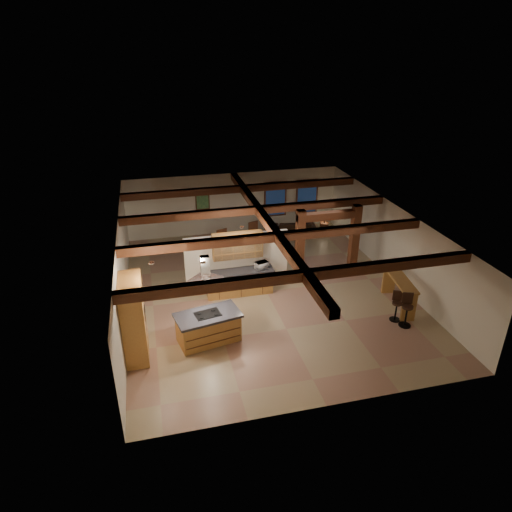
{
  "coord_description": "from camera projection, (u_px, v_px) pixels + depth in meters",
  "views": [
    {
      "loc": [
        -3.86,
        -14.17,
        8.51
      ],
      "look_at": [
        -0.28,
        0.5,
        1.26
      ],
      "focal_mm": 32.0,
      "sensor_mm": 36.0,
      "label": 1
    }
  ],
  "objects": [
    {
      "name": "back_windows",
      "position": [
        291.0,
        198.0,
        22.06
      ],
      "size": [
        2.7,
        0.07,
        1.7
      ],
      "color": "#3C1B0F",
      "rests_on": "room_walls"
    },
    {
      "name": "table_lamp",
      "position": [
        325.0,
        218.0,
        21.74
      ],
      "size": [
        0.3,
        0.3,
        0.36
      ],
      "color": "black",
      "rests_on": "side_table"
    },
    {
      "name": "framed_art",
      "position": [
        203.0,
        201.0,
        21.06
      ],
      "size": [
        0.65,
        0.05,
        0.85
      ],
      "color": "#3C1B0F",
      "rests_on": "room_walls"
    },
    {
      "name": "recessed_cans",
      "position": [
        201.0,
        249.0,
        13.44
      ],
      "size": [
        3.16,
        2.46,
        0.03
      ],
      "color": "silver",
      "rests_on": "room_walls"
    },
    {
      "name": "dining_table",
      "position": [
        245.0,
        252.0,
        19.33
      ],
      "size": [
        1.69,
        0.96,
        0.59
      ],
      "primitive_type": "imported",
      "rotation": [
        0.0,
        0.0,
        0.01
      ],
      "color": "#39170E",
      "rests_on": "ground"
    },
    {
      "name": "ceiling_beams",
      "position": [
        267.0,
        222.0,
        15.72
      ],
      "size": [
        10.0,
        12.0,
        0.28
      ],
      "color": "#3C1B0F",
      "rests_on": "room_walls"
    },
    {
      "name": "back_counter",
      "position": [
        239.0,
        282.0,
        16.59
      ],
      "size": [
        2.5,
        0.66,
        0.94
      ],
      "color": "#AE8338",
      "rests_on": "ground"
    },
    {
      "name": "microwave",
      "position": [
        262.0,
        265.0,
        16.52
      ],
      "size": [
        0.53,
        0.44,
        0.25
      ],
      "primitive_type": "imported",
      "rotation": [
        0.0,
        0.0,
        3.47
      ],
      "color": "silver",
      "rests_on": "back_counter"
    },
    {
      "name": "sofa",
      "position": [
        294.0,
        227.0,
        21.9
      ],
      "size": [
        2.08,
        1.08,
        0.58
      ],
      "primitive_type": "imported",
      "rotation": [
        0.0,
        0.0,
        2.98
      ],
      "color": "black",
      "rests_on": "ground"
    },
    {
      "name": "upper_display_cabinet",
      "position": [
        238.0,
        245.0,
        16.17
      ],
      "size": [
        1.8,
        0.36,
        0.95
      ],
      "color": "#AE8338",
      "rests_on": "partition_wall"
    },
    {
      "name": "bar_stool_b",
      "position": [
        407.0,
        310.0,
        14.7
      ],
      "size": [
        0.42,
        0.44,
        1.14
      ],
      "color": "black",
      "rests_on": "ground"
    },
    {
      "name": "timber_posts",
      "position": [
        328.0,
        236.0,
        17.13
      ],
      "size": [
        2.5,
        0.3,
        2.9
      ],
      "color": "#3C1B0F",
      "rests_on": "ground"
    },
    {
      "name": "pantry_cabinet",
      "position": [
        134.0,
        319.0,
        13.12
      ],
      "size": [
        0.67,
        1.6,
        2.4
      ],
      "color": "#AE8338",
      "rests_on": "ground"
    },
    {
      "name": "kitchen_island",
      "position": [
        208.0,
        327.0,
        13.99
      ],
      "size": [
        2.12,
        1.4,
        0.97
      ],
      "color": "#AE8338",
      "rests_on": "ground"
    },
    {
      "name": "range_hood",
      "position": [
        206.0,
        290.0,
        13.43
      ],
      "size": [
        1.1,
        1.1,
        1.4
      ],
      "color": "silver",
      "rests_on": "room_walls"
    },
    {
      "name": "dining_chairs",
      "position": [
        245.0,
        244.0,
        19.17
      ],
      "size": [
        2.59,
        2.59,
        1.33
      ],
      "color": "#3C1B0F",
      "rests_on": "ground"
    },
    {
      "name": "side_table",
      "position": [
        324.0,
        228.0,
        21.96
      ],
      "size": [
        0.52,
        0.52,
        0.49
      ],
      "primitive_type": "cube",
      "rotation": [
        0.0,
        0.0,
        -0.41
      ],
      "color": "#3C1B0F",
      "rests_on": "ground"
    },
    {
      "name": "bar_counter",
      "position": [
        399.0,
        287.0,
        15.71
      ],
      "size": [
        0.84,
        2.14,
        1.09
      ],
      "color": "#AE8338",
      "rests_on": "ground"
    },
    {
      "name": "bar_stool_a",
      "position": [
        396.0,
        306.0,
        15.03
      ],
      "size": [
        0.39,
        0.4,
        1.03
      ],
      "color": "black",
      "rests_on": "ground"
    },
    {
      "name": "room_walls",
      "position": [
        267.0,
        248.0,
        16.15
      ],
      "size": [
        12.0,
        12.0,
        12.0
      ],
      "color": "beige",
      "rests_on": "ground"
    },
    {
      "name": "partition_wall",
      "position": [
        237.0,
        262.0,
        16.66
      ],
      "size": [
        3.8,
        0.18,
        2.2
      ],
      "primitive_type": "cube",
      "color": "beige",
      "rests_on": "ground"
    },
    {
      "name": "ground",
      "position": [
        267.0,
        292.0,
        16.92
      ],
      "size": [
        12.0,
        12.0,
        0.0
      ],
      "primitive_type": "plane",
      "color": "tan",
      "rests_on": "ground"
    }
  ]
}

